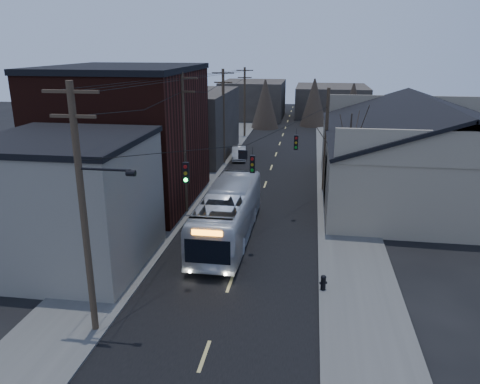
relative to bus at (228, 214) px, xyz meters
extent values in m
cube|color=black|center=(1.15, 16.22, -1.63)|extent=(9.00, 110.00, 0.02)
cube|color=#474744|center=(-5.35, 16.22, -1.58)|extent=(4.00, 110.00, 0.12)
cube|color=#474744|center=(7.65, 16.22, -1.58)|extent=(4.00, 110.00, 0.12)
cube|color=#6D665B|center=(-7.85, -4.78, 1.86)|extent=(8.00, 8.00, 7.00)
cube|color=black|center=(-8.85, 6.22, 3.36)|extent=(10.00, 12.00, 10.00)
cube|color=#2F2926|center=(-8.35, 22.22, 1.86)|extent=(9.00, 14.00, 7.00)
cube|color=gray|center=(14.15, 11.22, 0.86)|extent=(16.00, 20.00, 5.00)
cube|color=black|center=(10.15, 11.22, 4.66)|extent=(8.16, 20.60, 2.86)
cube|color=#2F2926|center=(-4.85, 51.22, 1.36)|extent=(10.00, 12.00, 6.00)
cube|color=#2F2926|center=(8.15, 56.22, 0.86)|extent=(12.00, 14.00, 5.00)
cone|color=black|center=(7.65, 6.22, 1.96)|extent=(0.40, 0.40, 7.20)
cylinder|color=#382B1E|center=(-3.85, -10.78, 3.61)|extent=(0.28, 0.28, 10.50)
cube|color=#382B1E|center=(-3.85, -10.78, 8.46)|extent=(2.20, 0.12, 0.12)
cylinder|color=#382B1E|center=(-3.85, 4.22, 3.36)|extent=(0.28, 0.28, 10.00)
cube|color=#382B1E|center=(-3.85, 4.22, 7.96)|extent=(2.20, 0.12, 0.12)
cylinder|color=#382B1E|center=(-3.85, 19.22, 3.11)|extent=(0.28, 0.28, 9.50)
cube|color=#382B1E|center=(-3.85, 19.22, 7.46)|extent=(2.20, 0.12, 0.12)
cylinder|color=#382B1E|center=(-3.85, 34.22, 2.86)|extent=(0.28, 0.28, 9.00)
cube|color=#382B1E|center=(-3.85, 34.22, 6.96)|extent=(2.20, 0.12, 0.12)
cylinder|color=#382B1E|center=(6.15, 11.22, 2.61)|extent=(0.28, 0.28, 8.50)
cube|color=black|center=(-0.85, -6.28, 4.31)|extent=(0.28, 0.20, 1.00)
cube|color=black|center=(1.75, -1.78, 3.71)|extent=(0.28, 0.20, 1.00)
cube|color=black|center=(3.95, 4.22, 3.81)|extent=(0.28, 0.20, 1.00)
imported|color=silver|center=(0.00, 0.00, 0.00)|extent=(2.79, 11.77, 3.28)
imported|color=#93969A|center=(-2.58, 21.19, -0.96)|extent=(1.99, 4.27, 1.35)
cylinder|color=black|center=(5.85, -5.93, -1.20)|extent=(0.25, 0.25, 0.63)
sphere|color=black|center=(5.85, -5.93, -0.86)|extent=(0.27, 0.27, 0.27)
cylinder|color=black|center=(5.85, -5.93, -1.15)|extent=(0.39, 0.23, 0.13)
camera|label=1|loc=(4.90, -27.00, 10.09)|focal=35.00mm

